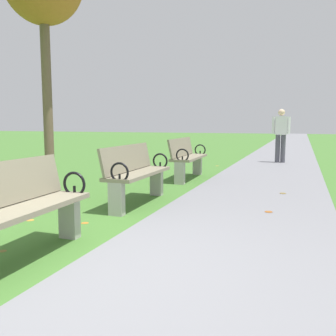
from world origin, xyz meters
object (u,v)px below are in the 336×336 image
park_bench_1 (16,208)px  pedestrian_walking (281,133)px  park_bench_3 (187,157)px  park_bench_2 (136,172)px

park_bench_1 → pedestrian_walking: 9.43m
park_bench_3 → pedestrian_walking: (1.76, 4.03, 0.44)m
park_bench_2 → pedestrian_walking: pedestrian_walking is taller
park_bench_2 → pedestrian_walking: size_ratio=0.99×
park_bench_1 → park_bench_2: 2.53m
park_bench_1 → pedestrian_walking: size_ratio=1.00×
park_bench_1 → park_bench_3: (-0.00, 5.22, 0.00)m
park_bench_1 → park_bench_2: bearing=90.0°
park_bench_2 → park_bench_3: 2.70m
park_bench_1 → park_bench_2: same height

